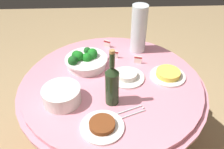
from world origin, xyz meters
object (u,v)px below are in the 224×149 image
label_placard_rear (107,43)px  decorative_fruit_vase (139,32)px  serving_tongs (131,112)px  food_plate_rice (127,76)px  label_placard_front (115,54)px  plate_stack (62,95)px  label_placard_mid (138,59)px  food_plate_stir_fry (102,126)px  food_plate_fried_egg (168,74)px  broccoli_bowl (86,60)px  wine_bottle (112,84)px

label_placard_rear → decorative_fruit_vase: bearing=166.9°
serving_tongs → label_placard_rear: 0.68m
food_plate_rice → label_placard_front: size_ratio=4.00×
label_placard_rear → plate_stack: bearing=65.3°
decorative_fruit_vase → label_placard_rear: decorative_fruit_vase is taller
decorative_fruit_vase → label_placard_mid: bearing=83.8°
food_plate_rice → food_plate_stir_fry: bearing=67.7°
serving_tongs → food_plate_stir_fry: food_plate_stir_fry is taller
plate_stack → label_placard_rear: bearing=-114.7°
label_placard_mid → plate_stack: bearing=36.9°
food_plate_fried_egg → broccoli_bowl: bearing=-15.3°
food_plate_rice → plate_stack: bearing=26.8°
food_plate_rice → label_placard_rear: bearing=-73.6°
broccoli_bowl → label_placard_front: size_ratio=5.09×
label_placard_front → label_placard_mid: 0.17m
food_plate_fried_egg → label_placard_front: (0.32, -0.23, 0.01)m
food_plate_stir_fry → wine_bottle: bearing=-107.5°
label_placard_front → broccoli_bowl: bearing=24.6°
broccoli_bowl → decorative_fruit_vase: (-0.37, -0.19, 0.10)m
food_plate_rice → label_placard_mid: 0.18m
label_placard_mid → broccoli_bowl: bearing=2.6°
broccoli_bowl → food_plate_rice: broccoli_bowl is taller
wine_bottle → label_placard_rear: wine_bottle is taller
label_placard_mid → label_placard_rear: bearing=-47.5°
food_plate_stir_fry → label_placard_mid: label_placard_mid is taller
plate_stack → food_plate_fried_egg: 0.66m
food_plate_stir_fry → label_placard_front: bearing=-98.6°
food_plate_fried_egg → label_placard_front: size_ratio=4.00×
broccoli_bowl → serving_tongs: size_ratio=1.70×
plate_stack → serving_tongs: (-0.37, 0.10, -0.04)m
plate_stack → label_placard_mid: 0.58m
serving_tongs → food_plate_stir_fry: (0.16, 0.09, 0.01)m
decorative_fruit_vase → serving_tongs: (0.11, 0.62, -0.14)m
food_plate_stir_fry → label_placard_rear: 0.77m
label_placard_mid → serving_tongs: bearing=78.3°
food_plate_fried_egg → label_placard_mid: bearing=-43.0°
plate_stack → food_plate_fried_egg: plate_stack is taller
serving_tongs → label_placard_mid: label_placard_mid is taller
label_placard_rear → food_plate_rice: bearing=106.4°
food_plate_stir_fry → serving_tongs: bearing=-148.5°
food_plate_fried_egg → label_placard_mid: size_ratio=4.00×
food_plate_fried_egg → food_plate_rice: 0.26m
decorative_fruit_vase → label_placard_front: size_ratio=6.18×
food_plate_rice → label_placard_mid: bearing=-119.5°
label_placard_front → wine_bottle: bearing=85.1°
serving_tongs → label_placard_front: (0.06, -0.53, 0.03)m
serving_tongs → label_placard_front: 0.53m
food_plate_fried_egg → food_plate_stir_fry: bearing=43.0°
food_plate_rice → label_placard_mid: label_placard_mid is taller
broccoli_bowl → label_placard_rear: size_ratio=5.09×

